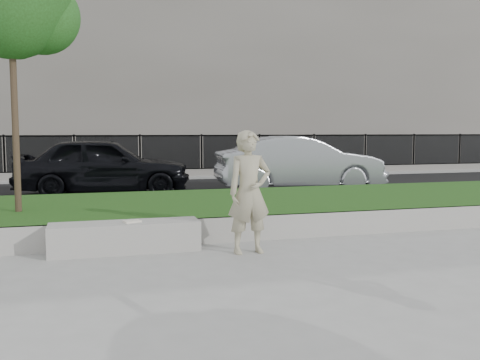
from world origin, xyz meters
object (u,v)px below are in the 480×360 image
object	(u,v)px
car_dark	(104,166)
book	(132,221)
man	(249,192)
car_silver	(299,163)
stone_bench	(125,237)

from	to	relation	value
car_dark	book	bearing A→B (deg)	-172.75
man	car_dark	world-z (taller)	man
man	car_dark	xyz separation A→B (m)	(-1.78, 7.50, -0.06)
book	car_silver	bearing A→B (deg)	34.64
book	stone_bench	bearing A→B (deg)	145.73
man	car_silver	bearing A→B (deg)	57.92
man	book	bearing A→B (deg)	157.45
man	book	size ratio (longest dim) A/B	7.53
car_silver	stone_bench	bearing A→B (deg)	145.26
stone_bench	car_dark	bearing A→B (deg)	90.66
book	car_silver	distance (m)	8.28
man	stone_bench	bearing A→B (deg)	157.45
car_dark	car_silver	bearing A→B (deg)	-90.09
stone_bench	car_dark	world-z (taller)	car_dark
stone_bench	car_silver	bearing A→B (deg)	50.31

